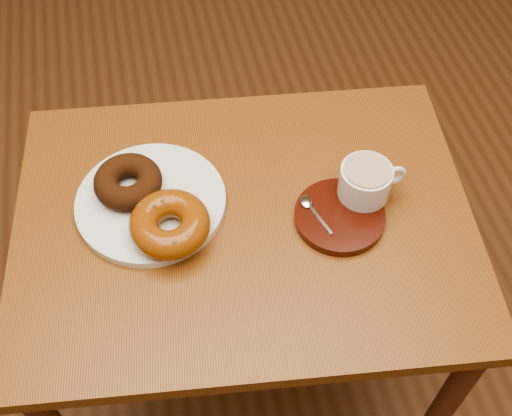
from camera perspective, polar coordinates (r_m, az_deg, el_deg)
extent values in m
cube|color=brown|center=(1.05, -1.07, -1.30)|extent=(0.80, 0.64, 0.03)
cylinder|color=#4D2516|center=(1.50, -14.51, -2.47)|extent=(0.04, 0.04, 0.67)
cylinder|color=#4D2516|center=(1.52, 11.00, -0.47)|extent=(0.04, 0.04, 0.67)
cylinder|color=silver|center=(1.06, -9.32, 0.52)|extent=(0.26, 0.26, 0.01)
torus|color=#32170A|center=(1.06, -11.31, 2.31)|extent=(0.15, 0.15, 0.04)
torus|color=brown|center=(0.99, -7.68, -1.42)|extent=(0.15, 0.15, 0.05)
cube|color=#433216|center=(0.98, -5.50, -0.34)|extent=(0.01, 0.01, 0.00)
cube|color=#433216|center=(0.99, -6.06, 0.57)|extent=(0.01, 0.01, 0.00)
cube|color=#433216|center=(1.00, -7.14, 1.06)|extent=(0.01, 0.01, 0.00)
cube|color=#433216|center=(1.00, -8.42, 0.98)|extent=(0.01, 0.01, 0.00)
cube|color=#433216|center=(0.99, -9.51, 0.37)|extent=(0.01, 0.01, 0.00)
cube|color=#433216|center=(0.98, -10.08, -0.61)|extent=(0.01, 0.01, 0.00)
cube|color=#433216|center=(0.97, -9.94, -1.66)|extent=(0.01, 0.01, 0.00)
cube|color=#433216|center=(0.96, -9.10, -2.44)|extent=(0.01, 0.01, 0.00)
cube|color=#433216|center=(0.95, -7.82, -2.68)|extent=(0.01, 0.01, 0.00)
cube|color=#433216|center=(0.95, -6.53, -2.30)|extent=(0.01, 0.01, 0.00)
cube|color=#433216|center=(0.96, -5.67, -1.42)|extent=(0.01, 0.01, 0.00)
cylinder|color=#340D07|center=(1.04, 7.43, -0.75)|extent=(0.15, 0.15, 0.02)
cylinder|color=silver|center=(1.04, 9.66, 2.33)|extent=(0.08, 0.08, 0.06)
cylinder|color=brown|center=(1.02, 9.88, 3.37)|extent=(0.07, 0.07, 0.00)
torus|color=silver|center=(1.05, 12.21, 2.86)|extent=(0.04, 0.01, 0.04)
ellipsoid|color=silver|center=(1.04, 4.46, 0.59)|extent=(0.02, 0.03, 0.01)
cube|color=silver|center=(1.02, 5.64, -0.91)|extent=(0.03, 0.07, 0.00)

